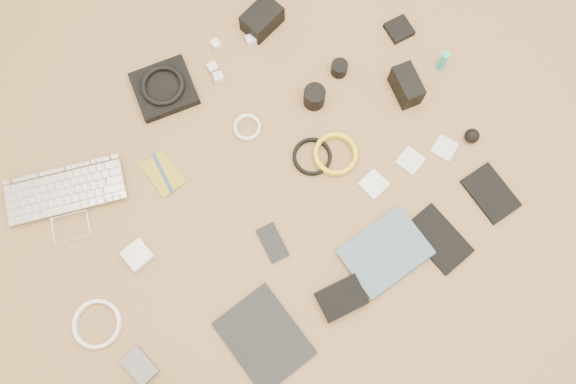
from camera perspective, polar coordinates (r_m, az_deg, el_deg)
laptop at (r=1.81m, az=-21.38°, el=-1.42°), size 0.42×0.36×0.03m
headphone_pouch at (r=1.85m, az=-12.45°, el=10.21°), size 0.22×0.21×0.03m
headphones at (r=1.83m, az=-12.62°, el=10.53°), size 0.16×0.16×0.02m
charger_a at (r=1.90m, az=-7.33°, el=14.68°), size 0.03×0.03×0.03m
charger_b at (r=1.86m, az=-7.64°, el=12.40°), size 0.03×0.03×0.03m
charger_c at (r=1.90m, az=-3.79°, el=15.15°), size 0.04×0.04×0.03m
charger_d at (r=1.84m, az=-7.05°, el=11.47°), size 0.04×0.04×0.03m
dslr_camera at (r=1.91m, az=-2.65°, el=17.15°), size 0.14×0.11×0.07m
notebook_olive at (r=1.77m, az=-12.57°, el=1.84°), size 0.09×0.14×0.01m
pen_blue at (r=1.76m, az=-12.63°, el=1.91°), size 0.03×0.14×0.01m
cable_white_a at (r=1.78m, az=-4.15°, el=6.53°), size 0.11×0.11×0.01m
lens_a at (r=1.78m, az=2.69°, el=9.63°), size 0.07×0.07×0.07m
lens_b at (r=1.84m, az=5.23°, el=12.41°), size 0.07×0.07×0.05m
card_reader at (r=1.95m, az=11.22°, el=15.91°), size 0.09×0.09×0.02m
power_brick at (r=1.72m, az=-15.01°, el=-6.21°), size 0.08×0.08×0.03m
cable_white_b at (r=1.74m, az=-18.77°, el=-12.57°), size 0.17×0.17×0.01m
cable_black at (r=1.74m, az=2.46°, el=3.56°), size 0.13×0.13×0.01m
cable_yellow at (r=1.75m, az=4.83°, el=3.77°), size 0.17×0.17×0.02m
flash at (r=1.82m, az=11.93°, el=10.52°), size 0.09×0.13×0.09m
lens_cleaner at (r=1.89m, az=15.45°, el=12.73°), size 0.03×0.03×0.08m
battery_charger at (r=1.70m, az=-14.79°, el=-16.72°), size 0.08×0.10×0.03m
tablet at (r=1.66m, az=-2.43°, el=-14.61°), size 0.20×0.26×0.01m
phone at (r=1.68m, az=-1.58°, el=-5.18°), size 0.07×0.12×0.01m
filter_case_left at (r=1.74m, az=8.70°, el=0.79°), size 0.08×0.08×0.01m
filter_case_mid at (r=1.78m, az=12.33°, el=3.14°), size 0.09×0.09×0.01m
filter_case_right at (r=1.82m, az=15.60°, el=4.34°), size 0.09×0.09×0.01m
air_blower at (r=1.83m, az=18.18°, el=5.44°), size 0.05×0.05×0.05m
drive_case at (r=1.66m, az=5.46°, el=-10.69°), size 0.14×0.11×0.03m
paperback at (r=1.69m, az=11.72°, el=-8.46°), size 0.24×0.18×0.02m
notebook_black_a at (r=1.74m, az=15.03°, el=-4.62°), size 0.13×0.20×0.01m
notebook_black_b at (r=1.81m, az=19.89°, el=-0.11°), size 0.11×0.17×0.01m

